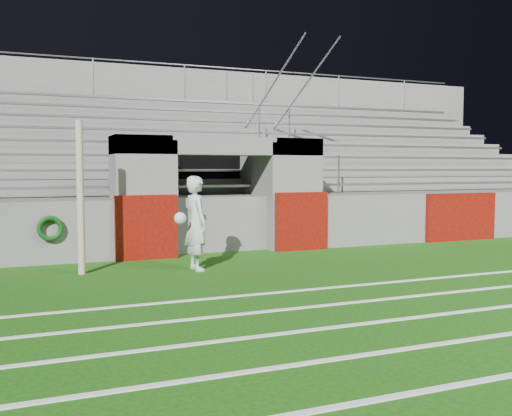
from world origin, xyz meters
name	(u,v)px	position (x,y,z in m)	size (l,w,h in m)	color
ground	(285,278)	(0.00, 0.00, 0.00)	(90.00, 90.00, 0.00)	#164A0C
field_post	(80,198)	(-3.21, 1.74, 1.38)	(0.13, 0.13, 2.75)	tan
stadium_structure	(172,182)	(0.00, 7.97, 1.49)	(26.00, 8.48, 5.42)	#5D5A58
goalkeeper_with_ball	(196,223)	(-1.19, 1.36, 0.88)	(0.71, 0.68, 1.76)	silver
hose_coil	(50,229)	(-3.69, 2.92, 0.73)	(0.50, 0.14, 0.50)	#0E470E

